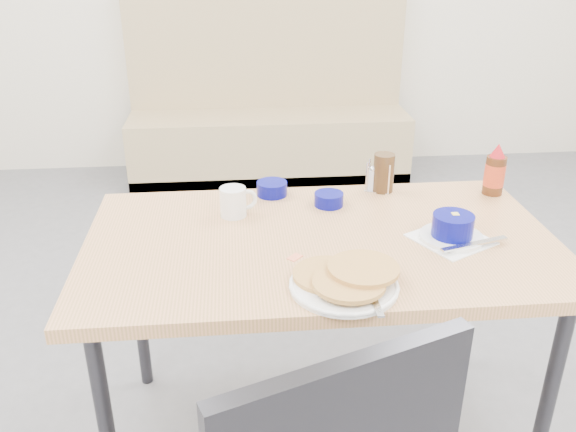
{
  "coord_description": "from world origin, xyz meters",
  "views": [
    {
      "loc": [
        -0.25,
        -1.35,
        1.59
      ],
      "look_at": [
        -0.1,
        0.29,
        0.82
      ],
      "focal_mm": 38.0,
      "sensor_mm": 36.0,
      "label": 1
    }
  ],
  "objects": [
    {
      "name": "sugar_wrapper",
      "position": [
        -0.09,
        0.14,
        0.76
      ],
      "size": [
        0.05,
        0.05,
        0.0
      ],
      "primitive_type": "cube",
      "rotation": [
        0.0,
        0.0,
        0.81
      ],
      "color": "#FB7953",
      "rests_on": "dining_table"
    },
    {
      "name": "grits_setting",
      "position": [
        0.38,
        0.2,
        0.8
      ],
      "size": [
        0.29,
        0.27,
        0.08
      ],
      "rotation": [
        0.0,
        0.0,
        0.49
      ],
      "color": "white",
      "rests_on": "dining_table"
    },
    {
      "name": "booth_bench",
      "position": [
        0.0,
        2.78,
        0.35
      ],
      "size": [
        1.9,
        0.56,
        1.22
      ],
      "color": "tan",
      "rests_on": "ground"
    },
    {
      "name": "condiment_caddy",
      "position": [
        0.25,
        0.59,
        0.8
      ],
      "size": [
        0.1,
        0.08,
        0.11
      ],
      "rotation": [
        0.0,
        0.0,
        -0.4
      ],
      "color": "silver",
      "rests_on": "dining_table"
    },
    {
      "name": "pancake_plate",
      "position": [
        0.02,
        -0.03,
        0.78
      ],
      "size": [
        0.29,
        0.3,
        0.05
      ],
      "rotation": [
        0.0,
        0.0,
        -0.3
      ],
      "color": "white",
      "rests_on": "dining_table"
    },
    {
      "name": "dining_table",
      "position": [
        0.0,
        0.25,
        0.7
      ],
      "size": [
        1.4,
        0.8,
        0.76
      ],
      "color": "tan",
      "rests_on": "ground"
    },
    {
      "name": "coffee_mug",
      "position": [
        -0.25,
        0.43,
        0.81
      ],
      "size": [
        0.12,
        0.08,
        0.1
      ],
      "rotation": [
        0.0,
        0.0,
        0.26
      ],
      "color": "white",
      "rests_on": "dining_table"
    },
    {
      "name": "butter_bowl",
      "position": [
        0.06,
        0.48,
        0.78
      ],
      "size": [
        0.1,
        0.1,
        0.04
      ],
      "rotation": [
        0.0,
        0.0,
        0.05
      ],
      "color": "#04076E",
      "rests_on": "dining_table"
    },
    {
      "name": "creamer_bowl",
      "position": [
        -0.12,
        0.59,
        0.78
      ],
      "size": [
        0.1,
        0.1,
        0.05
      ],
      "rotation": [
        0.0,
        0.0,
        -0.35
      ],
      "color": "#04076E",
      "rests_on": "dining_table"
    },
    {
      "name": "syrup_bottle",
      "position": [
        0.64,
        0.53,
        0.84
      ],
      "size": [
        0.07,
        0.07,
        0.18
      ],
      "rotation": [
        0.0,
        0.0,
        0.27
      ],
      "color": "#47230F",
      "rests_on": "dining_table"
    },
    {
      "name": "amber_tumbler",
      "position": [
        0.27,
        0.59,
        0.83
      ],
      "size": [
        0.1,
        0.1,
        0.14
      ],
      "primitive_type": "cylinder",
      "rotation": [
        0.0,
        0.0,
        0.41
      ],
      "color": "#3F2914",
      "rests_on": "dining_table"
    }
  ]
}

